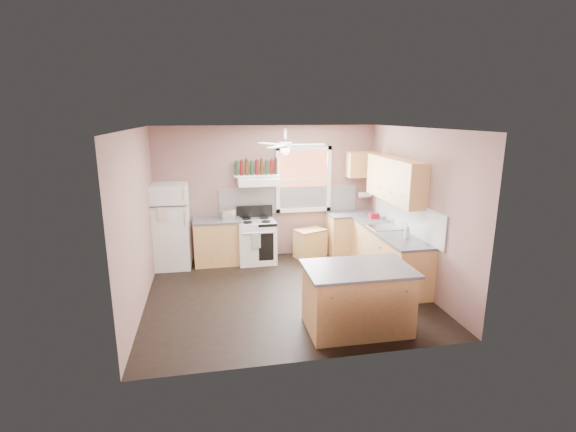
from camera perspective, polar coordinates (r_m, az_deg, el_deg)
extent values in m
plane|color=black|center=(7.09, -0.34, -10.47)|extent=(4.50, 4.50, 0.00)
plane|color=white|center=(6.47, -0.37, 11.89)|extent=(4.50, 4.50, 0.00)
cube|color=#85615A|center=(8.61, -2.85, 3.29)|extent=(4.50, 0.05, 2.70)
cube|color=#85615A|center=(7.41, 17.21, 0.97)|extent=(0.05, 4.00, 2.70)
cube|color=#85615A|center=(6.64, -20.04, -0.69)|extent=(0.05, 4.00, 2.70)
cube|color=white|center=(8.68, 0.15, 2.21)|extent=(2.90, 0.03, 0.55)
cube|color=white|center=(7.69, 15.82, 0.18)|extent=(0.03, 2.60, 0.55)
cube|color=brown|center=(8.66, 2.11, 5.04)|extent=(1.00, 0.02, 1.20)
cube|color=white|center=(8.64, 2.15, 5.01)|extent=(1.16, 0.07, 1.36)
cube|color=white|center=(8.32, -15.72, -1.35)|extent=(0.71, 0.69, 1.64)
cube|color=#BA834D|center=(8.43, -9.61, -3.56)|extent=(0.90, 0.60, 0.86)
cube|color=#4A4A4C|center=(8.31, -9.74, -0.59)|extent=(0.92, 0.62, 0.04)
cube|color=silver|center=(8.31, -8.32, 0.24)|extent=(0.32, 0.26, 0.18)
cube|color=white|center=(8.40, -4.31, -3.46)|extent=(0.74, 0.65, 0.86)
cube|color=white|center=(8.27, -4.18, 4.73)|extent=(0.78, 0.50, 0.14)
cube|color=white|center=(8.37, -4.29, 5.53)|extent=(0.90, 0.26, 0.03)
cube|color=#BA834D|center=(8.69, 3.05, -3.76)|extent=(0.71, 0.59, 0.60)
cube|color=#BA834D|center=(8.93, 8.72, -2.55)|extent=(1.00, 0.60, 0.86)
cube|color=#BA834D|center=(7.77, 13.58, -5.27)|extent=(0.60, 2.20, 0.86)
cube|color=#4A4A4C|center=(8.82, 8.83, 0.26)|extent=(1.02, 0.62, 0.04)
cube|color=#4A4A4C|center=(7.63, 13.70, -2.07)|extent=(0.62, 2.22, 0.04)
cube|color=silver|center=(7.80, 13.10, -1.58)|extent=(0.55, 0.45, 0.03)
cylinder|color=silver|center=(7.85, 14.20, -0.99)|extent=(0.03, 0.03, 0.14)
cube|color=#BA834D|center=(7.68, 14.41, 4.86)|extent=(0.33, 1.80, 0.76)
cube|color=#BA834D|center=(8.83, 10.02, 6.97)|extent=(0.60, 0.33, 0.52)
cylinder|color=white|center=(9.00, 10.49, 2.88)|extent=(0.26, 0.12, 0.12)
cube|color=#BA834D|center=(5.92, 9.42, -11.19)|extent=(1.37, 0.88, 0.86)
cube|color=#4A4A4C|center=(5.75, 9.60, -7.11)|extent=(1.45, 0.96, 0.04)
cylinder|color=white|center=(6.49, -0.37, 9.69)|extent=(0.20, 0.20, 0.08)
imported|color=silver|center=(7.19, 15.96, -1.97)|extent=(0.14, 0.14, 0.26)
cube|color=#B50F1D|center=(8.44, 11.70, 0.03)|extent=(0.18, 0.12, 0.10)
cylinder|color=#143819|center=(8.31, -7.06, 6.45)|extent=(0.06, 0.06, 0.27)
cylinder|color=#590F0F|center=(8.32, -6.37, 6.55)|extent=(0.06, 0.06, 0.29)
cylinder|color=#3F230F|center=(8.33, -5.69, 6.64)|extent=(0.06, 0.06, 0.31)
cylinder|color=#143819|center=(8.34, -4.99, 6.53)|extent=(0.06, 0.06, 0.27)
cylinder|color=#590F0F|center=(8.35, -4.31, 6.62)|extent=(0.06, 0.06, 0.29)
cylinder|color=#3F230F|center=(8.36, -3.63, 6.71)|extent=(0.06, 0.06, 0.31)
cylinder|color=#143819|center=(8.38, -2.94, 6.59)|extent=(0.06, 0.06, 0.27)
cylinder|color=#590F0F|center=(8.39, -2.26, 6.68)|extent=(0.06, 0.06, 0.29)
cylinder|color=#3F230F|center=(8.40, -1.58, 6.77)|extent=(0.06, 0.06, 0.31)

